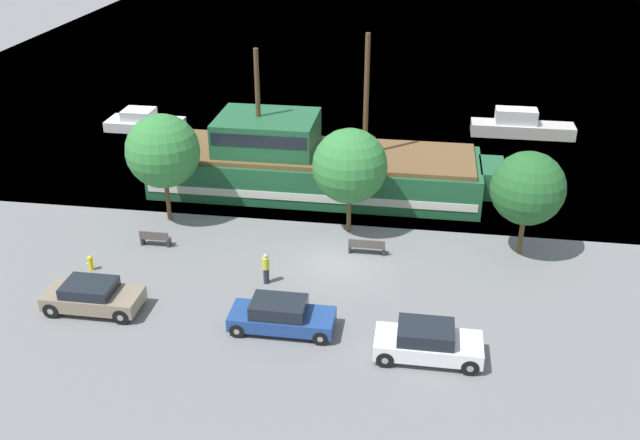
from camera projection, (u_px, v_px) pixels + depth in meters
name	position (u px, v px, depth m)	size (l,w,h in m)	color
ground_plane	(338.00, 262.00, 34.88)	(160.00, 160.00, 0.00)	slate
water_surface	(392.00, 51.00, 73.72)	(80.00, 80.00, 0.00)	teal
pirate_ship	(310.00, 165.00, 41.76)	(20.30, 5.66, 9.39)	#1E5633
moored_boat_dockside	(144.00, 122.00, 51.93)	(5.48, 2.33, 1.47)	silver
moored_boat_outer	(521.00, 126.00, 50.66)	(7.18, 1.81, 1.93)	#B7B2A8
parked_car_curb_front	(93.00, 296.00, 30.82)	(4.14, 1.89, 1.37)	#7F705B
parked_car_curb_mid	(427.00, 342.00, 27.82)	(4.20, 1.87, 1.47)	white
parked_car_curb_rear	(281.00, 316.00, 29.51)	(4.35, 1.79, 1.40)	navy
fire_hydrant	(91.00, 262.00, 34.00)	(0.42, 0.25, 0.76)	yellow
bench_promenade_east	(155.00, 238.00, 36.14)	(1.52, 0.45, 0.85)	#4C4742
bench_promenade_west	(367.00, 246.00, 35.36)	(1.81, 0.45, 0.85)	#4C4742
pedestrian_walking_near	(266.00, 268.00, 32.78)	(0.32, 0.32, 1.54)	#232838
tree_row_east	(163.00, 151.00, 37.18)	(3.90, 3.90, 5.96)	brown
tree_row_mideast	(350.00, 166.00, 36.15)	(3.85, 3.85, 5.64)	brown
tree_row_midwest	(528.00, 188.00, 34.05)	(3.58, 3.58, 5.35)	brown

